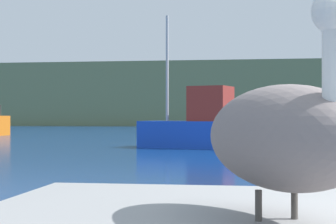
{
  "coord_description": "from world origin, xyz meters",
  "views": [
    {
      "loc": [
        -1.47,
        -2.38,
        1.29
      ],
      "look_at": [
        -3.76,
        13.18,
        1.4
      ],
      "focal_mm": 62.0,
      "sensor_mm": 36.0,
      "label": 1
    }
  ],
  "objects": [
    {
      "name": "fishing_boat_blue",
      "position": [
        -3.45,
        20.75,
        0.86
      ],
      "size": [
        5.2,
        2.97,
        5.43
      ],
      "rotation": [
        0.0,
        0.0,
        2.86
      ],
      "color": "blue",
      "rests_on": "ground"
    },
    {
      "name": "fishing_boat_green",
      "position": [
        2.17,
        41.76,
        1.18
      ],
      "size": [
        8.04,
        4.62,
        5.56
      ],
      "rotation": [
        0.0,
        0.0,
        -0.31
      ],
      "color": "#1E8C4C",
      "rests_on": "ground"
    },
    {
      "name": "pelican",
      "position": [
        -1.34,
        0.1,
        1.22
      ],
      "size": [
        0.92,
        1.35,
        0.91
      ],
      "rotation": [
        0.0,
        0.0,
        -1.12
      ],
      "color": "slate",
      "rests_on": "pier_dock"
    },
    {
      "name": "hillside_backdrop",
      "position": [
        0.0,
        72.84,
        4.04
      ],
      "size": [
        140.0,
        10.16,
        8.09
      ],
      "primitive_type": "cube",
      "color": "#6B7A51",
      "rests_on": "ground"
    }
  ]
}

